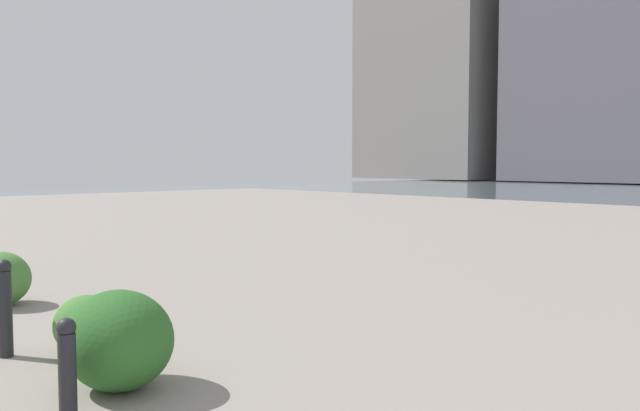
# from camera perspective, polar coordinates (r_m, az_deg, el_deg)

# --- Properties ---
(building_annex) EXTENTS (14.85, 15.77, 32.91)m
(building_annex) POSITION_cam_1_polar(r_m,az_deg,el_deg) (71.82, 24.24, 15.27)
(building_annex) COLOR #5B5660
(building_annex) RESTS_ON ground
(building_highrise) EXTENTS (16.31, 13.97, 25.37)m
(building_highrise) POSITION_cam_1_polar(r_m,az_deg,el_deg) (78.32, 10.92, 11.74)
(building_highrise) COLOR gray
(building_highrise) RESTS_ON ground
(bollard_near) EXTENTS (0.13, 0.13, 0.69)m
(bollard_near) POSITION_cam_1_polar(r_m,az_deg,el_deg) (4.79, -21.47, -13.06)
(bollard_near) COLOR #232328
(bollard_near) RESTS_ON ground
(bollard_mid) EXTENTS (0.13, 0.13, 0.88)m
(bollard_mid) POSITION_cam_1_polar(r_m,az_deg,el_deg) (6.43, -26.12, -8.02)
(bollard_mid) COLOR #232328
(bollard_mid) RESTS_ON ground
(shrub_round) EXTENTS (0.90, 0.81, 0.76)m
(shrub_round) POSITION_cam_1_polar(r_m,az_deg,el_deg) (5.23, -17.40, -11.30)
(shrub_round) COLOR #2D6628
(shrub_round) RESTS_ON ground
(shrub_wide) EXTENTS (0.77, 0.69, 0.66)m
(shrub_wide) POSITION_cam_1_polar(r_m,az_deg,el_deg) (8.75, -26.45, -5.83)
(shrub_wide) COLOR #477F38
(shrub_wide) RESTS_ON ground
(shrub_tall) EXTENTS (0.64, 0.57, 0.54)m
(shrub_tall) POSITION_cam_1_polar(r_m,az_deg,el_deg) (6.25, -19.93, -9.92)
(shrub_tall) COLOR #477F38
(shrub_tall) RESTS_ON ground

